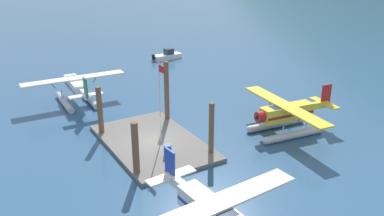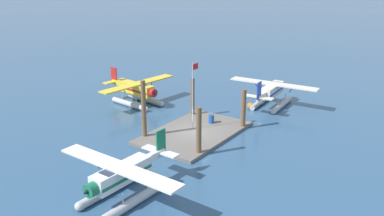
# 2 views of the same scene
# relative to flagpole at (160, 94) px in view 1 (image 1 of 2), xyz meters

# --- Properties ---
(ground_plane) EXTENTS (1200.00, 1200.00, 0.00)m
(ground_plane) POSITION_rel_flagpole_xyz_m (-0.59, -0.53, -4.40)
(ground_plane) COLOR #2D5175
(dock_platform) EXTENTS (11.17, 6.96, 0.30)m
(dock_platform) POSITION_rel_flagpole_xyz_m (-0.59, -0.53, -4.25)
(dock_platform) COLOR #66605B
(dock_platform) RESTS_ON ground
(piling_near_left) EXTENTS (0.45, 0.45, 4.38)m
(piling_near_left) POSITION_rel_flagpole_xyz_m (-4.33, -3.55, -2.21)
(piling_near_left) COLOR brown
(piling_near_left) RESTS_ON ground
(piling_near_right) EXTENTS (0.48, 0.48, 4.10)m
(piling_near_right) POSITION_rel_flagpole_xyz_m (3.43, -3.69, -2.34)
(piling_near_right) COLOR brown
(piling_near_right) RESTS_ON ground
(piling_far_left) EXTENTS (0.44, 0.44, 5.70)m
(piling_far_left) POSITION_rel_flagpole_xyz_m (-4.18, 2.69, -1.55)
(piling_far_left) COLOR brown
(piling_far_left) RESTS_ON ground
(piling_far_right) EXTENTS (0.41, 0.41, 4.33)m
(piling_far_right) POSITION_rel_flagpole_xyz_m (3.49, 2.49, -2.23)
(piling_far_right) COLOR brown
(piling_far_right) RESTS_ON ground
(flagpole) EXTENTS (0.95, 0.10, 6.65)m
(flagpole) POSITION_rel_flagpole_xyz_m (0.00, 0.00, 0.00)
(flagpole) COLOR silver
(flagpole) RESTS_ON dock_platform
(fuel_drum) EXTENTS (0.62, 0.62, 0.88)m
(fuel_drum) POSITION_rel_flagpole_xyz_m (2.30, -0.65, -3.66)
(fuel_drum) COLOR #1E4C99
(fuel_drum) RESTS_ON dock_platform
(mooring_buoy) EXTENTS (0.77, 0.77, 0.77)m
(mooring_buoy) POSITION_rel_flagpole_xyz_m (9.35, -1.55, -4.01)
(mooring_buoy) COLOR orange
(mooring_buoy) RESTS_ON ground
(seaplane_yellow_bow_right) EXTENTS (10.49, 7.95, 3.84)m
(seaplane_yellow_bow_right) POSITION_rel_flagpole_xyz_m (3.29, 10.31, -2.82)
(seaplane_yellow_bow_right) COLOR #B7BABF
(seaplane_yellow_bow_right) RESTS_ON ground
(seaplane_white_port_aft) EXTENTS (7.98, 10.44, 3.84)m
(seaplane_white_port_aft) POSITION_rel_flagpole_xyz_m (-13.25, -3.14, -2.82)
(seaplane_white_port_aft) COLOR #B7BABF
(seaplane_white_port_aft) RESTS_ON ground
(boat_white_open_west) EXTENTS (1.73, 4.89, 1.50)m
(boat_white_open_west) POSITION_rel_flagpole_xyz_m (-24.81, 13.58, -3.91)
(boat_white_open_west) COLOR silver
(boat_white_open_west) RESTS_ON ground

